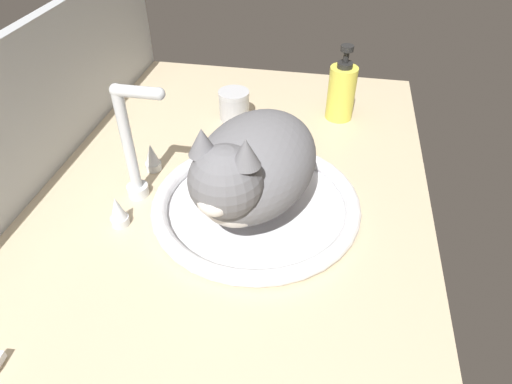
{
  "coord_description": "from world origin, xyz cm",
  "views": [
    {
      "loc": [
        -60.53,
        -16.15,
        57.42
      ],
      "look_at": [
        -0.64,
        -5.07,
        7.0
      ],
      "focal_mm": 31.31,
      "sensor_mm": 36.0,
      "label": 1
    }
  ],
  "objects_px": {
    "metal_jar": "(234,105)",
    "soap_pump_bottle": "(341,91)",
    "sink_basin": "(256,204)",
    "faucet": "(134,157)",
    "cat": "(251,168)"
  },
  "relations": [
    {
      "from": "metal_jar",
      "to": "soap_pump_bottle",
      "type": "distance_m",
      "value": 0.25
    },
    {
      "from": "sink_basin",
      "to": "faucet",
      "type": "xyz_separation_m",
      "value": [
        0.0,
        0.22,
        0.07
      ]
    },
    {
      "from": "soap_pump_bottle",
      "to": "cat",
      "type": "bearing_deg",
      "value": 160.09
    },
    {
      "from": "cat",
      "to": "soap_pump_bottle",
      "type": "xyz_separation_m",
      "value": [
        0.38,
        -0.14,
        -0.04
      ]
    },
    {
      "from": "faucet",
      "to": "sink_basin",
      "type": "bearing_deg",
      "value": -90.0
    },
    {
      "from": "soap_pump_bottle",
      "to": "metal_jar",
      "type": "bearing_deg",
      "value": 101.7
    },
    {
      "from": "cat",
      "to": "metal_jar",
      "type": "height_order",
      "value": "cat"
    },
    {
      "from": "sink_basin",
      "to": "soap_pump_bottle",
      "type": "distance_m",
      "value": 0.39
    },
    {
      "from": "faucet",
      "to": "cat",
      "type": "bearing_deg",
      "value": -95.58
    },
    {
      "from": "faucet",
      "to": "soap_pump_bottle",
      "type": "height_order",
      "value": "faucet"
    },
    {
      "from": "metal_jar",
      "to": "soap_pump_bottle",
      "type": "height_order",
      "value": "soap_pump_bottle"
    },
    {
      "from": "faucet",
      "to": "cat",
      "type": "height_order",
      "value": "faucet"
    },
    {
      "from": "metal_jar",
      "to": "sink_basin",
      "type": "bearing_deg",
      "value": -160.55
    },
    {
      "from": "faucet",
      "to": "metal_jar",
      "type": "bearing_deg",
      "value": -19.57
    },
    {
      "from": "cat",
      "to": "soap_pump_bottle",
      "type": "bearing_deg",
      "value": -19.91
    }
  ]
}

